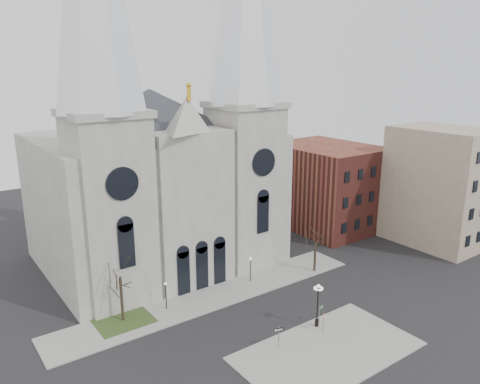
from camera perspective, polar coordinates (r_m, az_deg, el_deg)
ground at (r=50.23m, az=3.82°, el=-17.36°), size 160.00×160.00×0.00m
sidewalk_near at (r=48.93m, az=10.62°, el=-18.50°), size 18.00×10.00×0.14m
sidewalk_far at (r=57.90m, az=-3.30°, el=-12.55°), size 40.00×6.00×0.14m
grass_patch at (r=54.40m, az=-14.04°, el=-14.96°), size 6.00×5.00×0.18m
cathedral at (r=62.19m, az=-9.51°, el=7.12°), size 33.00×26.66×54.00m
bg_building_brick at (r=81.49m, az=10.34°, el=0.75°), size 14.00×18.00×14.00m
bg_building_tan at (r=77.86m, az=23.05°, el=0.60°), size 10.00×14.00×18.00m
tree_left at (r=51.90m, az=-14.43°, el=-9.69°), size 3.20×3.20×7.50m
tree_right at (r=63.32m, az=9.21°, el=-5.85°), size 3.20×3.20×6.00m
ped_lamp_left at (r=54.66m, az=-9.04°, el=-11.84°), size 0.32×0.32×3.26m
ped_lamp_right at (r=60.36m, az=1.27°, el=-8.93°), size 0.32×0.32×3.26m
stop_sign at (r=50.90m, az=10.15°, el=-14.92°), size 0.75×0.18×2.11m
globe_lamp at (r=51.00m, az=9.47°, el=-12.85°), size 1.31×1.31×4.87m
one_way_sign at (r=47.96m, az=4.74°, el=-16.82°), size 0.92×0.34×2.19m
street_name_sign at (r=52.59m, az=9.68°, el=-14.27°), size 0.63×0.09×1.97m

